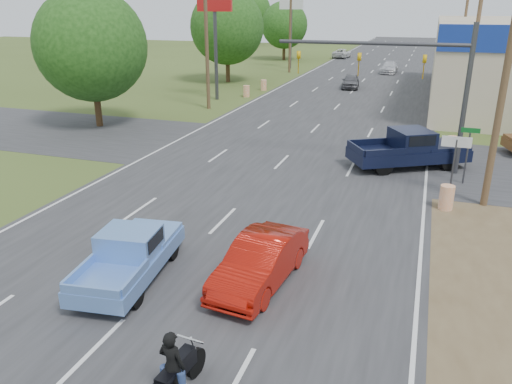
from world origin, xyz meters
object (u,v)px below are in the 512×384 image
at_px(motorcycle, 172,384).
at_px(navy_pickup, 411,148).
at_px(red_convertible, 260,262).
at_px(distant_car_white, 342,53).
at_px(blue_pickup, 131,253).
at_px(distant_car_silver, 389,68).
at_px(distant_car_grey, 351,81).
at_px(rider, 172,370).

height_order(motorcycle, navy_pickup, navy_pickup).
bearing_deg(red_convertible, distant_car_white, 103.80).
relative_size(blue_pickup, distant_car_silver, 1.07).
relative_size(red_convertible, navy_pickup, 0.70).
bearing_deg(navy_pickup, blue_pickup, -58.24).
bearing_deg(distant_car_grey, blue_pickup, -96.23).
bearing_deg(distant_car_white, motorcycle, 100.48).
bearing_deg(navy_pickup, red_convertible, -45.82).
height_order(rider, distant_car_silver, rider).
bearing_deg(distant_car_white, distant_car_grey, 104.73).
bearing_deg(motorcycle, distant_car_grey, 100.35).
bearing_deg(red_convertible, navy_pickup, 80.87).
bearing_deg(blue_pickup, distant_car_silver, 79.14).
xyz_separation_m(distant_car_grey, distant_car_silver, (2.56, 13.19, -0.02)).
distance_m(rider, distant_car_grey, 42.93).
distance_m(navy_pickup, distant_car_white, 56.01).
relative_size(red_convertible, distant_car_grey, 1.08).
relative_size(red_convertible, motorcycle, 2.01).
xyz_separation_m(red_convertible, motorcycle, (-0.21, -5.05, -0.23)).
xyz_separation_m(red_convertible, blue_pickup, (-3.76, -0.87, 0.07)).
bearing_deg(distant_car_grey, rider, -91.40).
xyz_separation_m(distant_car_silver, distant_car_white, (-8.56, 16.69, 0.02)).
height_order(distant_car_grey, distant_car_silver, distant_car_grey).
height_order(blue_pickup, distant_car_white, blue_pickup).
bearing_deg(distant_car_silver, red_convertible, -87.33).
distance_m(red_convertible, distant_car_grey, 37.96).
relative_size(navy_pickup, distant_car_grey, 1.54).
relative_size(motorcycle, blue_pickup, 0.44).
height_order(red_convertible, distant_car_silver, red_convertible).
height_order(red_convertible, rider, rider).
relative_size(red_convertible, blue_pickup, 0.89).
height_order(rider, distant_car_grey, rider).
xyz_separation_m(blue_pickup, distant_car_white, (-5.52, 68.57, -0.10)).
bearing_deg(distant_car_silver, navy_pickup, -81.68).
distance_m(blue_pickup, distant_car_silver, 51.97).
bearing_deg(navy_pickup, distant_car_silver, 155.75).
relative_size(motorcycle, distant_car_silver, 0.47).
xyz_separation_m(motorcycle, blue_pickup, (-3.56, 4.19, 0.30)).
xyz_separation_m(navy_pickup, distant_car_white, (-12.84, 54.52, -0.30)).
xyz_separation_m(motorcycle, rider, (0.01, 0.05, 0.32)).
relative_size(distant_car_grey, distant_car_white, 0.82).
xyz_separation_m(red_convertible, navy_pickup, (3.56, 13.18, 0.26)).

